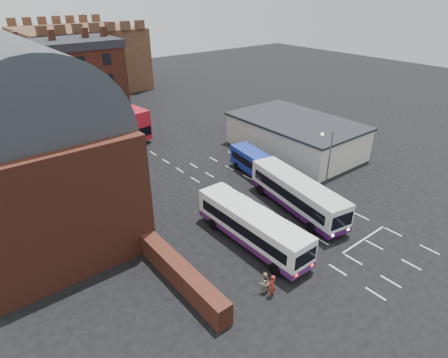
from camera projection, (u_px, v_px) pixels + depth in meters
ground at (298, 245)px, 31.40m from camera, size 180.00×180.00×0.00m
railway_station at (15, 131)px, 33.92m from camera, size 12.00×28.00×16.00m
forecourt_wall at (182, 276)px, 26.73m from camera, size 1.20×10.00×1.80m
cream_building at (295, 135)px, 48.46m from camera, size 10.40×16.40×4.25m
brick_terrace at (48, 87)px, 57.54m from camera, size 22.00×10.00×11.00m
castle_keep at (79, 58)px, 77.86m from camera, size 22.00×22.00×12.00m
bus_white_outbound at (252, 225)px, 30.81m from camera, size 2.91×11.36×3.09m
bus_white_inbound at (297, 193)px, 35.56m from camera, size 4.49×11.88×3.17m
bus_blue at (261, 166)px, 41.59m from camera, size 3.56×9.89×2.64m
bus_red_double at (120, 119)px, 53.69m from camera, size 4.03×11.62×4.55m
street_lamp at (327, 158)px, 36.94m from camera, size 1.38×0.58×7.03m
pedestrian_red at (272, 285)px, 25.91m from camera, size 0.70×0.53×1.75m
pedestrian_beige at (264, 282)px, 26.27m from camera, size 0.89×0.75×1.63m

